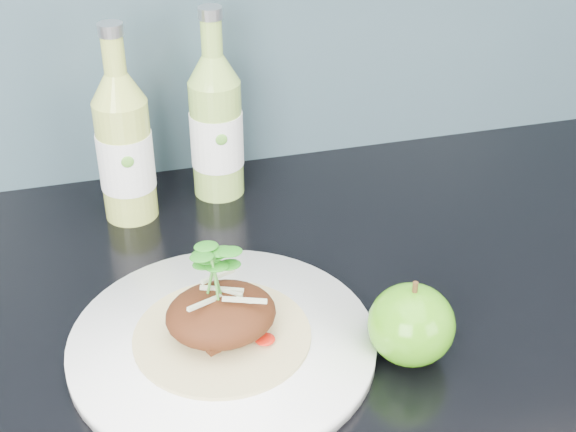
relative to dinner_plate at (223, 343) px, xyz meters
name	(u,v)px	position (x,y,z in m)	size (l,w,h in m)	color
dinner_plate	(223,343)	(0.00, 0.00, 0.00)	(0.29, 0.29, 0.02)	white
pork_taco	(221,312)	(0.00, 0.00, 0.04)	(0.17, 0.17, 0.10)	tan
green_apple	(411,324)	(0.17, -0.05, 0.03)	(0.10, 0.10, 0.09)	#30830E
cider_bottle_left	(125,148)	(-0.06, 0.27, 0.08)	(0.08, 0.08, 0.24)	#ABBE4F
cider_bottle_right	(216,127)	(0.05, 0.29, 0.08)	(0.08, 0.08, 0.24)	#8FB84C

